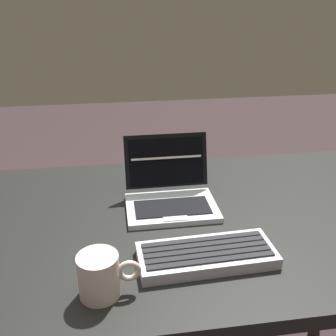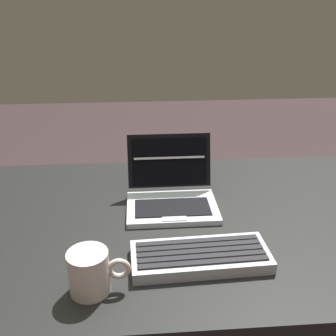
{
  "view_description": "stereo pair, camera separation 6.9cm",
  "coord_description": "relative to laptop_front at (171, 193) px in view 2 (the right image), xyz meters",
  "views": [
    {
      "loc": [
        -0.23,
        -0.95,
        1.34
      ],
      "look_at": [
        -0.09,
        0.02,
        0.89
      ],
      "focal_mm": 42.22,
      "sensor_mm": 36.0,
      "label": 1
    },
    {
      "loc": [
        -0.16,
        -0.95,
        1.34
      ],
      "look_at": [
        -0.09,
        0.02,
        0.89
      ],
      "focal_mm": 42.22,
      "sensor_mm": 36.0,
      "label": 2
    }
  ],
  "objects": [
    {
      "name": "laptop_front",
      "position": [
        0.0,
        0.0,
        0.0
      ],
      "size": [
        0.26,
        0.23,
        0.19
      ],
      "color": "#B4BFC3",
      "rests_on": "desk"
    },
    {
      "name": "coffee_mug",
      "position": [
        -0.2,
        -0.35,
        0.01
      ],
      "size": [
        0.13,
        0.09,
        0.1
      ],
      "color": "beige",
      "rests_on": "desk"
    },
    {
      "name": "desk",
      "position": [
        0.08,
        -0.08,
        -0.1
      ],
      "size": [
        1.43,
        0.81,
        0.74
      ],
      "color": "black",
      "rests_on": "ground"
    },
    {
      "name": "external_keyboard",
      "position": [
        0.05,
        -0.28,
        -0.02
      ],
      "size": [
        0.33,
        0.15,
        0.03
      ],
      "color": "#B7B3C3",
      "rests_on": "desk"
    }
  ]
}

